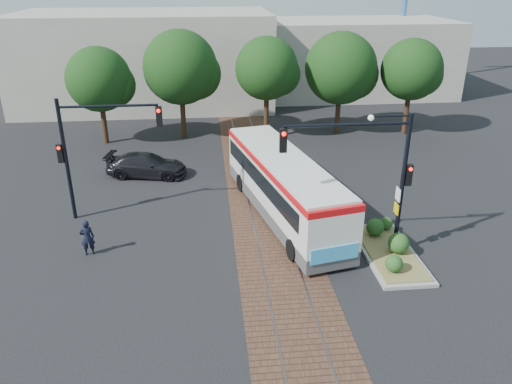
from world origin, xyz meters
TOP-DOWN VIEW (x-y plane):
  - ground at (0.00, 0.00)m, footprint 120.00×120.00m
  - trackbed at (0.00, 4.00)m, footprint 3.60×40.00m
  - tree_row at (1.21, 16.42)m, footprint 26.40×5.60m
  - warehouses at (-0.53, 28.75)m, footprint 40.00×13.00m
  - city_bus at (0.81, 3.30)m, footprint 4.78×11.65m
  - traffic_island at (4.82, -0.90)m, footprint 2.20×5.20m
  - signal_pole_main at (3.86, -0.81)m, footprint 5.49×0.46m
  - signal_pole_left at (-8.37, 4.00)m, footprint 4.99×0.34m
  - officer at (-8.09, 0.35)m, footprint 0.67×0.51m
  - parked_car at (-6.47, 9.30)m, footprint 5.01×2.77m

SIDE VIEW (x-z plane):
  - ground at x=0.00m, z-range 0.00..0.00m
  - trackbed at x=0.00m, z-range 0.00..0.02m
  - traffic_island at x=4.82m, z-range -0.24..0.89m
  - parked_car at x=-6.47m, z-range 0.00..1.37m
  - officer at x=-8.09m, z-range 0.00..1.63m
  - city_bus at x=0.81m, z-range 0.18..3.23m
  - warehouses at x=-0.53m, z-range -0.19..7.81m
  - signal_pole_left at x=-8.37m, z-range 0.86..6.86m
  - signal_pole_main at x=3.86m, z-range 1.16..7.16m
  - tree_row at x=1.21m, z-range 1.01..8.69m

